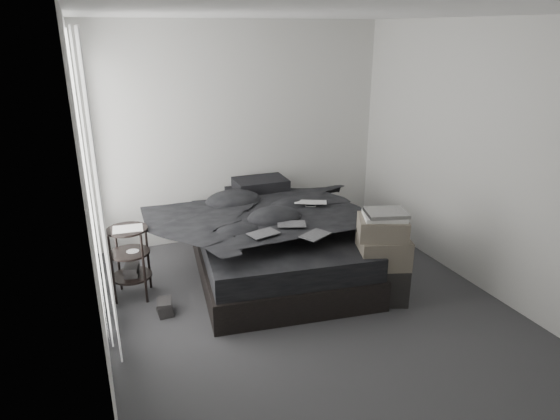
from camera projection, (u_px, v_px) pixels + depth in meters
name	position (u px, v px, depth m)	size (l,w,h in m)	color
floor	(312.00, 313.00, 4.65)	(3.60, 4.20, 0.01)	#353538
ceiling	(319.00, 14.00, 3.76)	(3.60, 4.20, 0.01)	white
wall_back	(240.00, 133.00, 6.04)	(3.60, 0.01, 2.60)	silver
wall_front	(506.00, 295.00, 2.37)	(3.60, 0.01, 2.60)	silver
wall_left	(89.00, 206.00, 3.58)	(0.01, 4.20, 2.60)	silver
wall_right	(483.00, 159.00, 4.83)	(0.01, 4.20, 2.60)	silver
window_left	(87.00, 168.00, 4.35)	(0.02, 2.00, 2.30)	white
curtain_left	(94.00, 175.00, 4.39)	(0.06, 2.12, 2.48)	white
bed	(276.00, 258.00, 5.41)	(1.64, 2.17, 0.29)	black
mattress	(276.00, 236.00, 5.32)	(1.58, 2.10, 0.23)	black
duvet	(277.00, 217.00, 5.19)	(1.60, 1.85, 0.25)	black
pillow_lower	(254.00, 196.00, 6.01)	(0.65, 0.44, 0.15)	black
pillow_upper	(260.00, 184.00, 5.96)	(0.61, 0.42, 0.14)	black
laptop	(311.00, 198.00, 5.33)	(0.35, 0.22, 0.03)	silver
comic_a	(263.00, 226.00, 4.60)	(0.27, 0.18, 0.01)	black
comic_b	(292.00, 216.00, 4.82)	(0.27, 0.18, 0.01)	black
comic_c	(315.00, 226.00, 4.56)	(0.27, 0.18, 0.01)	black
side_stand	(131.00, 263.00, 4.83)	(0.38, 0.38, 0.71)	black
papers	(128.00, 229.00, 4.70)	(0.27, 0.20, 0.01)	white
floor_books	(165.00, 308.00, 4.61)	(0.13, 0.19, 0.13)	black
box_lower	(379.00, 281.00, 4.84)	(0.50, 0.39, 0.37)	black
box_mid	(383.00, 251.00, 4.72)	(0.47, 0.37, 0.28)	#61594D
box_upper	(382.00, 228.00, 4.64)	(0.44, 0.36, 0.20)	#61594D
art_book_white	(385.00, 216.00, 4.60)	(0.38, 0.30, 0.04)	silver
art_book_snake	(386.00, 213.00, 4.58)	(0.37, 0.29, 0.03)	silver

